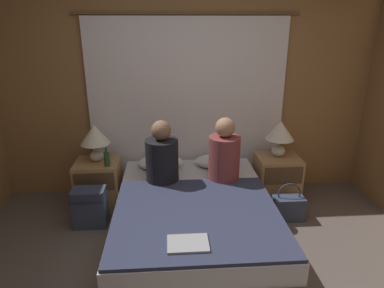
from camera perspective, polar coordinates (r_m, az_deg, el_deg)
The scene contains 16 objects.
wall_back at distance 4.06m, azimuth -0.84°, elevation 8.85°, with size 4.47×0.06×2.50m.
curtain_panel at distance 4.04m, azimuth -0.77°, elevation 5.91°, with size 2.47×0.02×2.11m.
bed at distance 3.40m, azimuth 0.37°, elevation -12.40°, with size 1.50×2.00×0.43m.
nightstand_left at distance 4.06m, azimuth -15.25°, elevation -6.46°, with size 0.49×0.43×0.54m.
nightstand_right at distance 4.17m, azimuth 13.96°, elevation -5.58°, with size 0.49×0.43×0.54m.
lamp_left at distance 3.89m, azimuth -15.88°, elevation 1.18°, with size 0.32×0.32×0.42m.
lamp_right at distance 4.01m, azimuth 14.44°, elevation 1.87°, with size 0.32×0.32×0.42m.
pillow_left at distance 3.95m, azimuth -5.28°, elevation -3.08°, with size 0.52×0.36×0.12m.
pillow_right at distance 3.99m, azimuth 4.24°, elevation -2.82°, with size 0.52×0.36×0.12m.
blanket_on_bed at distance 3.02m, azimuth 0.84°, elevation -11.72°, with size 1.44×1.33×0.03m.
person_left_in_bed at distance 3.52m, azimuth -5.03°, elevation -2.21°, with size 0.34×0.34×0.67m.
person_right_in_bed at distance 3.56m, azimuth 5.39°, elevation -1.77°, with size 0.33×0.33×0.68m.
beer_bottle_on_left_stand at distance 3.78m, azimuth -14.00°, elevation -2.43°, with size 0.06×0.06×0.21m.
laptop_on_bed at distance 2.64m, azimuth -0.68°, elevation -16.25°, with size 0.31×0.22×0.02m.
backpack_on_floor at distance 3.73m, azimuth -16.68°, elevation -9.76°, with size 0.33×0.22×0.42m.
handbag_on_floor at distance 3.88m, azimuth 15.68°, elevation -10.07°, with size 0.33×0.19×0.42m.
Camera 1 is at (-0.23, -2.08, 2.03)m, focal length 32.00 mm.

